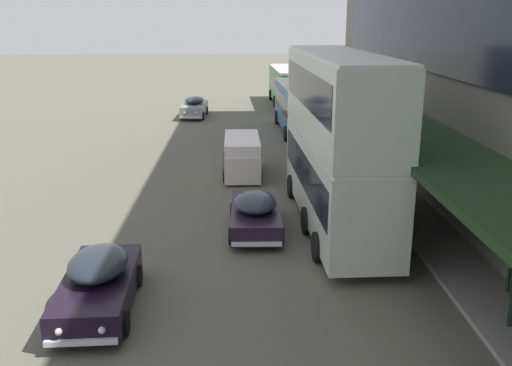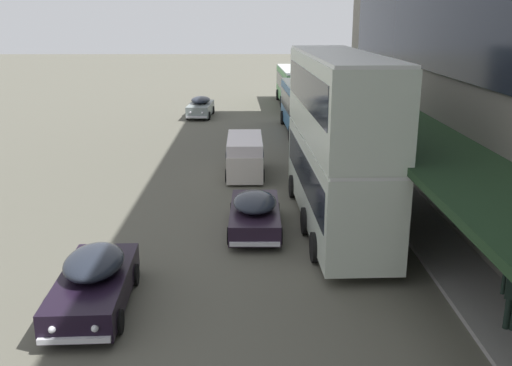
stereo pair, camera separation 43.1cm
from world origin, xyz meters
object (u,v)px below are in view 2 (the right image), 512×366
Objects in this scene: transit_bus_kerbside_far at (305,105)px; sedan_far_back at (201,107)px; transit_bus_kerbside_front at (295,85)px; transit_bus_kerbside_rear at (337,136)px; vw_van at (245,154)px; sedan_oncoming_front at (94,281)px; sedan_lead_near at (255,212)px.

transit_bus_kerbside_far reaches higher than sedan_far_back.
sedan_far_back is (-7.98, -5.82, -1.08)m from transit_bus_kerbside_front.
transit_bus_kerbside_rear is 18.41m from transit_bus_kerbside_far.
transit_bus_kerbside_front is 1.14× the size of transit_bus_kerbside_far.
vw_van is (-4.28, -23.31, -0.78)m from transit_bus_kerbside_front.
transit_bus_kerbside_far is 2.01× the size of sedan_oncoming_front.
sedan_oncoming_front is 1.04× the size of vw_van.
sedan_far_back is (-7.75, 6.55, -1.10)m from transit_bus_kerbside_far.
sedan_oncoming_front is at bearing -127.76° from sedan_lead_near.
vw_van is (-4.05, -10.95, -0.79)m from transit_bus_kerbside_far.
transit_bus_kerbside_front is at bearing 88.53° from transit_bus_kerbside_rear.
vw_van reaches higher than sedan_far_back.
transit_bus_kerbside_far is at bearing 88.26° from transit_bus_kerbside_rear.
transit_bus_kerbside_rear is 8.51m from vw_van.
sedan_lead_near is at bearing 52.24° from sedan_oncoming_front.
sedan_lead_near is (-3.60, -18.90, -1.14)m from transit_bus_kerbside_far.
transit_bus_kerbside_far is at bearing 79.22° from sedan_lead_near.
sedan_lead_near is 1.01× the size of vw_van.
transit_bus_kerbside_rear is at bearing -64.67° from vw_van.
transit_bus_kerbside_rear is 2.28× the size of sedan_oncoming_front.
transit_bus_kerbside_rear is at bearing 10.65° from sedan_lead_near.
sedan_oncoming_front is (-8.30, -37.03, -1.09)m from transit_bus_kerbside_front.
transit_bus_kerbside_rear is 2.37× the size of vw_van.
transit_bus_kerbside_front is 37.97m from sedan_oncoming_front.
sedan_lead_near is 7.97m from vw_van.
transit_bus_kerbside_rear is 4.15m from sedan_lead_near.
sedan_lead_near is at bearing -169.35° from transit_bus_kerbside_rear.
transit_bus_kerbside_far is 2.06× the size of sedan_lead_near.
transit_bus_kerbside_rear reaches higher than sedan_lead_near.
transit_bus_kerbside_rear is at bearing -91.74° from transit_bus_kerbside_far.
vw_van is at bearing -110.29° from transit_bus_kerbside_far.
transit_bus_kerbside_far is 11.70m from vw_van.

